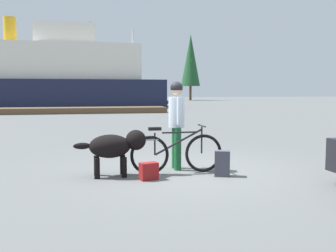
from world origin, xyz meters
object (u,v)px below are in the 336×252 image
object	(u,v)px
ferry_boat	(43,77)
sailboat_moored	(133,102)
person_cyclist	(177,116)
backpack	(222,163)
bicycle	(176,153)
handbag_pannier	(149,171)
dog	(115,146)

from	to	relation	value
ferry_boat	sailboat_moored	xyz separation A→B (m)	(8.15, -1.54, -2.33)
person_cyclist	backpack	bearing A→B (deg)	-50.02
person_cyclist	ferry_boat	xyz separation A→B (m)	(-5.36, 30.03, 1.74)
bicycle	ferry_boat	xyz separation A→B (m)	(-5.26, 30.42, 2.41)
bicycle	person_cyclist	bearing A→B (deg)	75.92
backpack	handbag_pannier	xyz separation A→B (m)	(-1.39, 0.01, -0.09)
bicycle	dog	world-z (taller)	bicycle
bicycle	backpack	bearing A→B (deg)	-28.62
ferry_boat	person_cyclist	bearing A→B (deg)	-79.88
backpack	ferry_boat	bearing A→B (deg)	101.08
dog	handbag_pannier	bearing A→B (deg)	-37.32
person_cyclist	ferry_boat	distance (m)	30.55
sailboat_moored	ferry_boat	bearing A→B (deg)	169.32
person_cyclist	handbag_pannier	world-z (taller)	person_cyclist
dog	ferry_boat	world-z (taller)	ferry_boat
ferry_boat	dog	bearing A→B (deg)	-82.32
dog	sailboat_moored	world-z (taller)	sailboat_moored
bicycle	person_cyclist	xyz separation A→B (m)	(0.10, 0.39, 0.68)
backpack	sailboat_moored	distance (m)	29.38
bicycle	handbag_pannier	xyz separation A→B (m)	(-0.61, -0.42, -0.24)
bicycle	ferry_boat	size ratio (longest dim) A/B	0.08
bicycle	person_cyclist	size ratio (longest dim) A/B	1.02
ferry_boat	sailboat_moored	bearing A→B (deg)	-10.68
handbag_pannier	sailboat_moored	size ratio (longest dim) A/B	0.04
bicycle	sailboat_moored	xyz separation A→B (m)	(2.88, 28.88, 0.09)
dog	ferry_boat	distance (m)	30.77
person_cyclist	dog	distance (m)	1.41
backpack	handbag_pannier	size ratio (longest dim) A/B	1.50
backpack	dog	bearing A→B (deg)	167.57
dog	handbag_pannier	distance (m)	0.81
bicycle	handbag_pannier	world-z (taller)	bicycle
handbag_pannier	ferry_boat	bearing A→B (deg)	98.58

